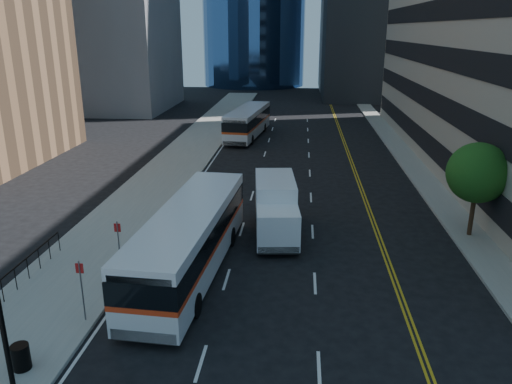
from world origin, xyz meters
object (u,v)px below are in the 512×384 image
at_px(lamp_post, 1,318).
at_px(box_truck, 276,207).
at_px(bus_front, 190,239).
at_px(trash_can, 21,357).
at_px(bus_rear, 248,122).
at_px(street_tree, 478,173).

xyz_separation_m(lamp_post, box_truck, (7.44, 13.44, -1.15)).
relative_size(bus_front, trash_can, 14.00).
xyz_separation_m(bus_front, trash_can, (-4.06, -7.53, -1.12)).
distance_m(bus_front, trash_can, 8.62).
xyz_separation_m(bus_front, box_truck, (3.66, 4.89, -0.13)).
bearing_deg(bus_rear, box_truck, -73.94).
xyz_separation_m(street_tree, bus_rear, (-14.82, 25.38, -2.02)).
relative_size(bus_front, box_truck, 1.92).
xyz_separation_m(street_tree, bus_front, (-14.22, -5.46, -1.93)).
height_order(bus_rear, trash_can, bus_rear).
bearing_deg(street_tree, box_truck, -176.94).
height_order(lamp_post, trash_can, lamp_post).
height_order(lamp_post, box_truck, lamp_post).
relative_size(lamp_post, bus_front, 0.37).
xyz_separation_m(lamp_post, trash_can, (-0.27, 1.02, -2.13)).
height_order(bus_front, box_truck, bus_front).
distance_m(box_truck, trash_can, 14.65).
height_order(box_truck, trash_can, box_truck).
distance_m(bus_rear, box_truck, 26.29).
bearing_deg(lamp_post, bus_rear, 85.38).
bearing_deg(bus_rear, trash_can, -88.41).
relative_size(bus_front, bus_rear, 1.05).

